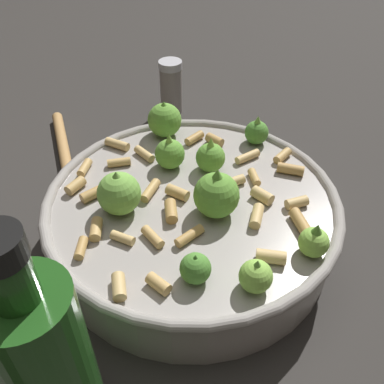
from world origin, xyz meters
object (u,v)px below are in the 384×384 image
(olive_oil_bottle, at_px, (47,362))
(pepper_shaker, at_px, (171,87))
(cooking_pan, at_px, (192,214))
(wooden_spoon, at_px, (65,158))

(olive_oil_bottle, bearing_deg, pepper_shaker, -147.46)
(pepper_shaker, bearing_deg, cooking_pan, 46.64)
(olive_oil_bottle, height_order, wooden_spoon, olive_oil_bottle)
(pepper_shaker, relative_size, wooden_spoon, 0.45)
(cooking_pan, height_order, olive_oil_bottle, olive_oil_bottle)
(cooking_pan, xyz_separation_m, wooden_spoon, (0.00, -0.24, -0.03))
(olive_oil_bottle, distance_m, wooden_spoon, 0.37)
(cooking_pan, bearing_deg, wooden_spoon, -89.79)
(wooden_spoon, bearing_deg, cooking_pan, 90.21)
(pepper_shaker, distance_m, olive_oil_bottle, 0.50)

